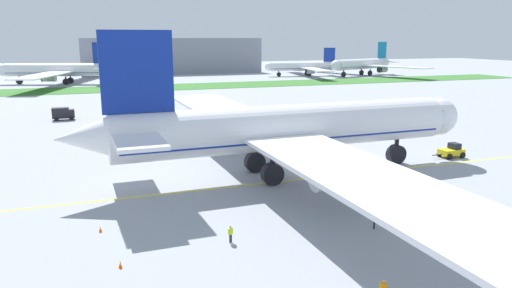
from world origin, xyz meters
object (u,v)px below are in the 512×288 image
Objects in this scene: ground_crew_marshaller_front at (374,219)px; airliner_foreground at (284,129)px; service_truck_baggage_loader at (63,113)px; parked_airliner_far_left at (61,70)px; pushback_tug at (452,151)px; parked_airliner_far_right at (363,64)px; traffic_cone_port_wing at (120,264)px; parked_airliner_far_centre at (304,66)px; ground_crew_wingwalker_port at (231,232)px; ground_crew_wingwalker_starboard at (383,288)px; traffic_cone_starboard_wing at (100,229)px.

airliner_foreground is at bearing 93.92° from ground_crew_marshaller_front.
service_truck_baggage_loader is 91.76m from parked_airliner_far_left.
pushback_tug is 165.34m from parked_airliner_far_right.
parked_airliner_far_centre reaches higher than traffic_cone_port_wing.
service_truck_baggage_loader is at bearing -146.01° from parked_airliner_far_right.
traffic_cone_port_wing is 0.01× the size of parked_airliner_far_left.
airliner_foreground reaches higher than service_truck_baggage_loader.
airliner_foreground is at bearing -125.30° from parked_airliner_far_right.
ground_crew_marshaller_front is 0.03× the size of parked_airliner_far_centre.
ground_crew_marshaller_front is 196.22m from parked_airliner_far_right.
ground_crew_marshaller_front is (13.92, -1.61, 0.00)m from ground_crew_wingwalker_port.
traffic_cone_port_wing is 168.75m from parked_airliner_far_left.
airliner_foreground is 55.00× the size of ground_crew_marshaller_front.
ground_crew_wingwalker_starboard is 2.86× the size of traffic_cone_port_wing.
parked_airliner_far_right is at bearing 52.81° from traffic_cone_port_wing.
ground_crew_wingwalker_port is at bearing 119.20° from ground_crew_wingwalker_starboard.
airliner_foreground is 18.71× the size of service_truck_baggage_loader.
service_truck_baggage_loader reaches higher than traffic_cone_starboard_wing.
parked_airliner_far_centre is 29.51m from parked_airliner_far_right.
traffic_cone_starboard_wing is 0.01× the size of parked_airliner_far_left.
pushback_tug is 3.29× the size of ground_crew_wingwalker_starboard.
parked_airliner_far_centre is at bearing 66.34° from ground_crew_wingwalker_starboard.
traffic_cone_starboard_wing is 193.21m from parked_airliner_far_centre.
ground_crew_wingwalker_starboard is (7.20, -12.89, 0.04)m from ground_crew_wingwalker_port.
airliner_foreground is 22.52m from ground_crew_wingwalker_port.
ground_crew_marshaller_front is at bearing -86.08° from airliner_foreground.
airliner_foreground reaches higher than ground_crew_marshaller_front.
ground_crew_wingwalker_port is 76.95m from service_truck_baggage_loader.
service_truck_baggage_loader is at bearing 94.86° from traffic_cone_starboard_wing.
traffic_cone_starboard_wing is 0.01× the size of parked_airliner_far_centre.
service_truck_baggage_loader is (-29.37, 57.22, -4.87)m from airliner_foreground.
airliner_foreground is 171.86m from parked_airliner_far_centre.
airliner_foreground is at bearing 54.87° from ground_crew_wingwalker_port.
airliner_foreground is 30.21m from traffic_cone_port_wing.
pushback_tug is at bearing 24.32° from ground_crew_wingwalker_port.
parked_airliner_far_centre is at bearing 72.89° from pushback_tug.
ground_crew_marshaller_front is 2.75× the size of traffic_cone_starboard_wing.
pushback_tug is 0.08× the size of parked_airliner_far_right.
airliner_foreground is 151.47× the size of traffic_cone_starboard_wing.
ground_crew_marshaller_front reaches higher than traffic_cone_starboard_wing.
ground_crew_wingwalker_starboard is at bearing -81.14° from parked_airliner_far_left.
parked_airliner_far_centre is (81.08, 185.04, 3.55)m from ground_crew_wingwalker_starboard.
parked_airliner_far_left reaches higher than traffic_cone_starboard_wing.
traffic_cone_port_wing is 199.53m from parked_airliner_far_centre.
ground_crew_wingwalker_port reaches higher than traffic_cone_starboard_wing.
airliner_foreground is 20.28m from ground_crew_marshaller_front.
pushback_tug is 80.87m from service_truck_baggage_loader.
service_truck_baggage_loader reaches higher than traffic_cone_port_wing.
airliner_foreground is at bearing 80.09° from ground_crew_wingwalker_starboard.
ground_crew_marshaller_front is at bearing 59.23° from ground_crew_wingwalker_starboard.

